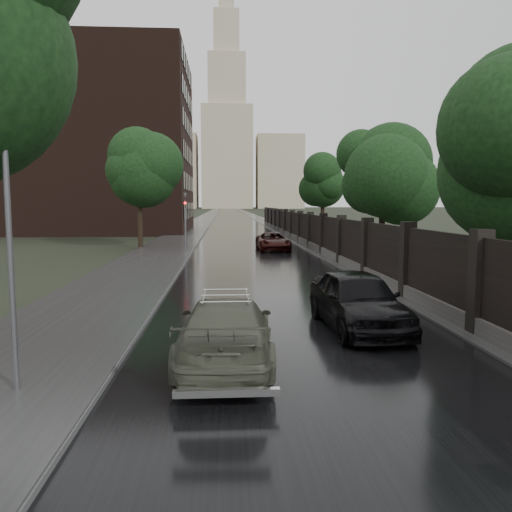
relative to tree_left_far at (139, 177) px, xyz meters
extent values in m
plane|color=black|center=(8.00, -30.00, -5.24)|extent=(800.00, 800.00, 0.00)
cube|color=black|center=(8.00, 160.00, -5.23)|extent=(8.00, 420.00, 0.02)
cube|color=#2D2D2D|center=(2.00, 160.00, -5.16)|extent=(4.00, 420.00, 0.16)
cube|color=#2D2D2D|center=(13.50, 160.00, -5.20)|extent=(3.00, 420.00, 0.08)
cube|color=#383533|center=(12.60, 2.00, -4.99)|extent=(0.40, 75.00, 0.50)
cube|color=black|center=(12.60, 2.00, -3.74)|extent=(0.15, 75.00, 2.00)
cube|color=black|center=(12.60, 40.00, -3.89)|extent=(0.45, 0.45, 2.70)
cylinder|color=black|center=(0.00, 0.00, -2.32)|extent=(0.36, 0.36, 5.85)
sphere|color=black|center=(0.00, 0.00, 0.02)|extent=(4.25, 4.25, 4.25)
cylinder|color=black|center=(15.50, -8.00, -2.48)|extent=(0.36, 0.36, 5.53)
sphere|color=black|center=(15.50, -8.00, -0.27)|extent=(4.08, 4.08, 4.08)
cylinder|color=black|center=(15.50, 10.00, -2.48)|extent=(0.36, 0.36, 5.53)
sphere|color=black|center=(15.50, 10.00, -0.27)|extent=(4.08, 4.08, 4.08)
cylinder|color=#59595E|center=(2.60, -28.50, -2.74)|extent=(0.10, 0.10, 5.00)
cube|color=#59595E|center=(2.60, -28.50, -0.19)|extent=(0.25, 0.12, 0.12)
cylinder|color=#59595E|center=(3.70, -5.00, -3.74)|extent=(0.12, 0.12, 3.00)
imported|color=#59595E|center=(3.70, -5.00, -1.74)|extent=(0.16, 0.20, 1.00)
sphere|color=#FF0C0C|center=(3.70, -5.15, -1.89)|extent=(0.14, 0.14, 0.14)
cube|color=black|center=(-10.00, 22.00, 4.76)|extent=(24.00, 18.00, 20.00)
cube|color=tan|center=(-24.00, 270.00, 16.76)|extent=(28.00, 22.00, 44.00)
cube|color=tan|center=(40.00, 270.00, 16.76)|extent=(28.00, 22.00, 44.00)
cube|color=tan|center=(8.00, 270.00, 24.76)|extent=(30.00, 30.00, 60.00)
cube|color=tan|center=(8.00, 270.00, 64.76)|extent=(22.00, 22.00, 40.00)
cube|color=tan|center=(8.00, 270.00, 94.76)|extent=(15.00, 15.00, 30.00)
cube|color=tan|center=(8.00, 270.00, 116.76)|extent=(9.00, 9.00, 18.00)
imported|color=#4F5342|center=(6.20, -26.79, -4.55)|extent=(2.12, 4.85, 1.39)
imported|color=black|center=(9.70, -24.22, -4.45)|extent=(2.11, 4.74, 1.58)
imported|color=black|center=(9.60, -2.06, -4.60)|extent=(2.28, 4.71, 1.29)
camera|label=1|loc=(6.19, -37.04, -1.90)|focal=35.00mm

